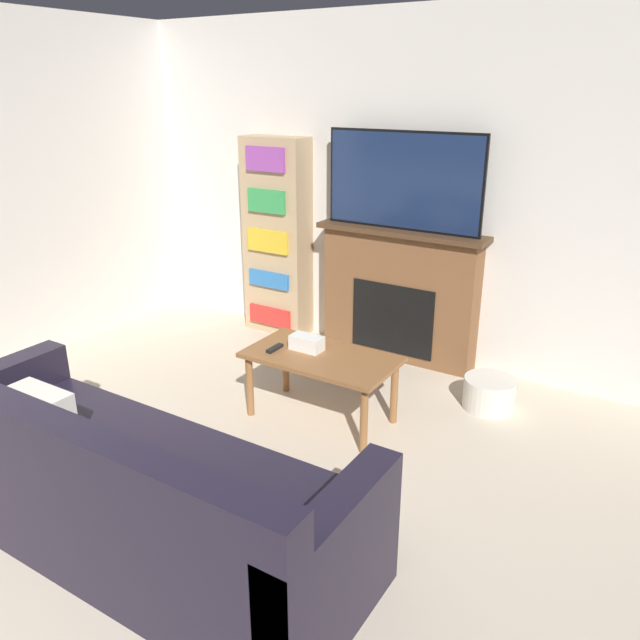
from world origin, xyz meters
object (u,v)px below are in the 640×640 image
couch (130,493)px  coffee_table (321,364)px  fireplace (399,294)px  storage_basket (489,393)px  tv (403,181)px  bookshelf (277,238)px

couch → coffee_table: bearing=85.1°
fireplace → storage_basket: size_ratio=3.84×
tv → bookshelf: 1.33m
couch → fireplace: bearing=87.6°
fireplace → bookshelf: 1.24m
tv → couch: bearing=-92.5°
coffee_table → bookshelf: bearing=135.1°
fireplace → tv: tv is taller
tv → storage_basket: tv is taller
fireplace → coffee_table: 1.24m
coffee_table → bookshelf: 1.77m
tv → coffee_table: 1.60m
coffee_table → bookshelf: bookshelf is taller
couch → storage_basket: 2.55m
bookshelf → fireplace: bearing=1.1°
bookshelf → coffee_table: bearing=-44.9°
bookshelf → tv: bearing=0.1°
storage_basket → bookshelf: bearing=168.3°
couch → bookshelf: (-1.08, 2.75, 0.58)m
storage_basket → couch: bearing=-114.7°
couch → bookshelf: bookshelf is taller
fireplace → couch: size_ratio=0.58×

